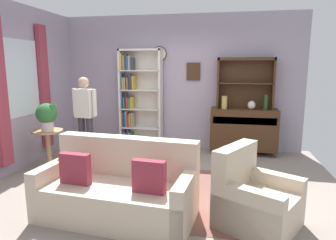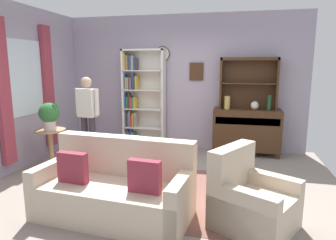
% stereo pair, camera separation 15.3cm
% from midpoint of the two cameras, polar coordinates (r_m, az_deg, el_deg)
% --- Properties ---
extents(ground_plane, '(5.40, 4.60, 0.02)m').
position_cam_midpoint_polar(ground_plane, '(4.68, -0.82, -12.04)').
color(ground_plane, gray).
extents(wall_back, '(5.00, 0.09, 2.80)m').
position_cam_midpoint_polar(wall_back, '(6.43, 3.64, 7.06)').
color(wall_back, '#A399AD').
rests_on(wall_back, ground_plane).
extents(wall_left, '(0.16, 4.20, 2.80)m').
position_cam_midpoint_polar(wall_left, '(5.55, -27.01, 5.38)').
color(wall_left, '#A399AD').
rests_on(wall_left, ground_plane).
extents(area_rug, '(2.40, 2.04, 0.01)m').
position_cam_midpoint_polar(area_rug, '(4.36, 0.85, -13.55)').
color(area_rug, brown).
rests_on(area_rug, ground_plane).
extents(bookshelf, '(0.90, 0.30, 2.10)m').
position_cam_midpoint_polar(bookshelf, '(6.48, -4.60, 4.05)').
color(bookshelf, silver).
rests_on(bookshelf, ground_plane).
extents(sideboard, '(1.30, 0.45, 0.92)m').
position_cam_midpoint_polar(sideboard, '(6.20, 15.29, -1.77)').
color(sideboard, '#422816').
rests_on(sideboard, ground_plane).
extents(sideboard_hutch, '(1.10, 0.26, 1.00)m').
position_cam_midpoint_polar(sideboard_hutch, '(6.18, 15.71, 8.01)').
color(sideboard_hutch, '#422816').
rests_on(sideboard_hutch, sideboard).
extents(vase_tall, '(0.11, 0.11, 0.25)m').
position_cam_midpoint_polar(vase_tall, '(6.03, 11.85, 3.23)').
color(vase_tall, tan).
rests_on(vase_tall, sideboard).
extents(vase_round, '(0.15, 0.15, 0.17)m').
position_cam_midpoint_polar(vase_round, '(6.06, 16.76, 2.65)').
color(vase_round, beige).
rests_on(vase_round, sideboard).
extents(bottle_wine, '(0.07, 0.07, 0.29)m').
position_cam_midpoint_polar(bottle_wine, '(6.05, 19.26, 3.08)').
color(bottle_wine, '#194223').
rests_on(bottle_wine, sideboard).
extents(couch_floral, '(1.87, 1.01, 0.90)m').
position_cam_midpoint_polar(couch_floral, '(3.71, -8.73, -12.97)').
color(couch_floral, beige).
rests_on(couch_floral, ground_plane).
extents(armchair_floral, '(1.05, 1.04, 0.88)m').
position_cam_midpoint_polar(armchair_floral, '(3.57, 16.70, -14.67)').
color(armchair_floral, beige).
rests_on(armchair_floral, ground_plane).
extents(plant_stand, '(0.52, 0.52, 0.67)m').
position_cam_midpoint_polar(plant_stand, '(5.63, -20.54, -4.25)').
color(plant_stand, '#A87F56').
rests_on(plant_stand, ground_plane).
extents(potted_plant_large, '(0.34, 0.34, 0.47)m').
position_cam_midpoint_polar(potted_plant_large, '(5.45, -20.75, 1.01)').
color(potted_plant_large, beige).
rests_on(potted_plant_large, plant_stand).
extents(person_reading, '(0.53, 0.26, 1.56)m').
position_cam_midpoint_polar(person_reading, '(5.80, -14.25, 1.46)').
color(person_reading, '#38333D').
rests_on(person_reading, ground_plane).
extents(coffee_table, '(0.80, 0.50, 0.42)m').
position_cam_midpoint_polar(coffee_table, '(4.41, -2.04, -8.40)').
color(coffee_table, '#422816').
rests_on(coffee_table, ground_plane).
extents(book_stack, '(0.15, 0.15, 0.05)m').
position_cam_midpoint_polar(book_stack, '(4.34, -2.90, -7.46)').
color(book_stack, '#CC7233').
rests_on(book_stack, coffee_table).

